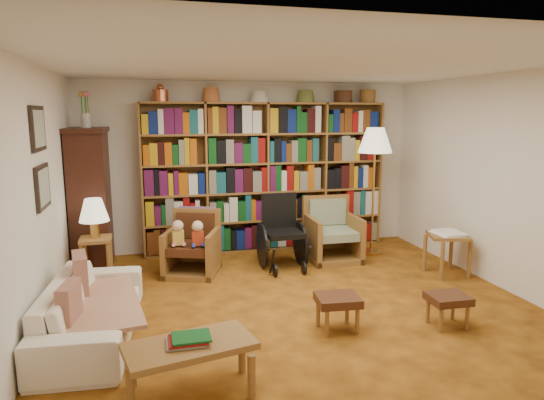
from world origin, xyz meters
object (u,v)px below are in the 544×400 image
object	(u,v)px
armchair_sage	(330,235)
side_table_papers	(448,241)
side_table_lamp	(96,251)
footstool_b	(448,301)
coffee_table	(190,350)
floor_lamp	(375,146)
footstool_a	(338,302)
wheelchair	(282,234)
armchair_leather	(191,247)
sofa	(92,309)

from	to	relation	value
armchair_sage	side_table_papers	xyz separation A→B (m)	(1.18, -1.05, 0.11)
side_table_lamp	footstool_b	distance (m)	4.00
side_table_lamp	coffee_table	bearing A→B (deg)	-71.21
side_table_lamp	floor_lamp	world-z (taller)	floor_lamp
floor_lamp	footstool_a	bearing A→B (deg)	-122.27
armchair_sage	coffee_table	bearing A→B (deg)	-126.94
footstool_a	coffee_table	world-z (taller)	coffee_table
wheelchair	side_table_papers	bearing A→B (deg)	-23.19
wheelchair	footstool_b	bearing A→B (deg)	-64.13
side_table_papers	footstool_b	distance (m)	1.64
wheelchair	armchair_leather	bearing A→B (deg)	177.13
floor_lamp	footstool_b	world-z (taller)	floor_lamp
armchair_sage	floor_lamp	xyz separation A→B (m)	(0.67, 0.07, 1.26)
armchair_leather	sofa	bearing A→B (deg)	-122.04
side_table_lamp	armchair_leather	world-z (taller)	armchair_leather
wheelchair	footstool_b	size ratio (longest dim) A/B	2.55
sofa	armchair_sage	distance (m)	3.53
sofa	side_table_papers	distance (m)	4.27
side_table_papers	footstool_a	size ratio (longest dim) A/B	1.37
floor_lamp	coffee_table	bearing A→B (deg)	-133.76
floor_lamp	coffee_table	xyz separation A→B (m)	(-2.89, -3.02, -1.25)
side_table_lamp	footstool_a	size ratio (longest dim) A/B	1.33
armchair_sage	footstool_b	distance (m)	2.43
wheelchair	floor_lamp	size ratio (longest dim) A/B	0.53
armchair_leather	armchair_sage	size ratio (longest dim) A/B	0.99
side_table_lamp	armchair_leather	xyz separation A→B (m)	(1.14, 0.16, -0.07)
floor_lamp	side_table_papers	distance (m)	1.68
side_table_lamp	coffee_table	size ratio (longest dim) A/B	0.57
side_table_lamp	sofa	bearing A→B (deg)	-86.19
footstool_a	footstool_b	world-z (taller)	footstool_a
armchair_leather	side_table_lamp	bearing A→B (deg)	-171.85
footstool_a	coffee_table	distance (m)	1.62
footstool_a	coffee_table	xyz separation A→B (m)	(-1.44, -0.72, 0.06)
side_table_lamp	side_table_papers	distance (m)	4.36
side_table_lamp	footstool_b	xyz separation A→B (m)	(3.41, -2.10, -0.15)
footstool_a	footstool_b	distance (m)	1.08
sofa	armchair_leather	bearing A→B (deg)	-27.65
side_table_papers	floor_lamp	bearing A→B (deg)	114.40
side_table_lamp	coffee_table	distance (m)	2.79
armchair_leather	footstool_b	size ratio (longest dim) A/B	2.24
armchair_sage	footstool_b	world-z (taller)	armchair_sage
sofa	coffee_table	bearing A→B (deg)	-140.53
wheelchair	sofa	bearing A→B (deg)	-144.35
side_table_lamp	footstool_a	xyz separation A→B (m)	(2.34, -1.92, -0.13)
armchair_leather	side_table_papers	size ratio (longest dim) A/B	1.46
footstool_a	footstool_b	xyz separation A→B (m)	(1.07, -0.18, -0.02)
armchair_sage	side_table_papers	bearing A→B (deg)	-41.69
side_table_papers	footstool_b	bearing A→B (deg)	-123.30
wheelchair	coffee_table	distance (m)	3.10
floor_lamp	side_table_papers	bearing A→B (deg)	-65.60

